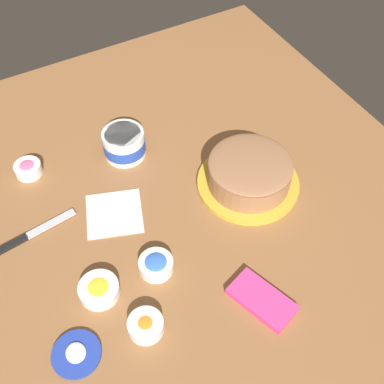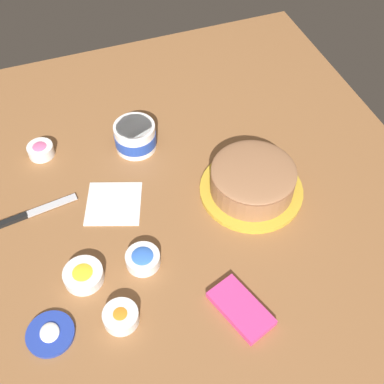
% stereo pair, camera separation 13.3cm
% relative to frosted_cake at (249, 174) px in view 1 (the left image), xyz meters
% --- Properties ---
extents(ground_plane, '(1.54, 1.54, 0.00)m').
position_rel_frosted_cake_xyz_m(ground_plane, '(-0.04, -0.26, -0.05)').
color(ground_plane, '#936038').
extents(frosted_cake, '(0.29, 0.29, 0.10)m').
position_rel_frosted_cake_xyz_m(frosted_cake, '(0.00, 0.00, 0.00)').
color(frosted_cake, gold).
rests_on(frosted_cake, ground_plane).
extents(frosting_tub, '(0.13, 0.13, 0.09)m').
position_rel_frosted_cake_xyz_m(frosting_tub, '(-0.28, -0.25, -0.00)').
color(frosting_tub, white).
rests_on(frosting_tub, ground_plane).
extents(frosting_tub_lid, '(0.11, 0.11, 0.02)m').
position_rel_frosted_cake_xyz_m(frosting_tub_lid, '(0.23, -0.61, -0.04)').
color(frosting_tub_lid, '#233DAD').
rests_on(frosting_tub_lid, ground_plane).
extents(spreading_knife, '(0.05, 0.24, 0.01)m').
position_rel_frosted_cake_xyz_m(spreading_knife, '(-0.13, -0.61, -0.04)').
color(spreading_knife, silver).
rests_on(spreading_knife, ground_plane).
extents(sprinkle_bowl_orange, '(0.08, 0.08, 0.04)m').
position_rel_frosted_cake_xyz_m(sprinkle_bowl_orange, '(0.25, -0.44, -0.03)').
color(sprinkle_bowl_orange, white).
rests_on(sprinkle_bowl_orange, ground_plane).
extents(sprinkle_bowl_pink, '(0.08, 0.08, 0.04)m').
position_rel_frosted_cake_xyz_m(sprinkle_bowl_pink, '(-0.35, -0.54, -0.03)').
color(sprinkle_bowl_pink, white).
rests_on(sprinkle_bowl_pink, ground_plane).
extents(sprinkle_bowl_blue, '(0.09, 0.09, 0.04)m').
position_rel_frosted_cake_xyz_m(sprinkle_bowl_blue, '(0.12, -0.35, -0.03)').
color(sprinkle_bowl_blue, white).
rests_on(sprinkle_bowl_blue, ground_plane).
extents(sprinkle_bowl_yellow, '(0.10, 0.10, 0.03)m').
position_rel_frosted_cake_xyz_m(sprinkle_bowl_yellow, '(0.11, -0.50, -0.03)').
color(sprinkle_bowl_yellow, white).
rests_on(sprinkle_bowl_yellow, ground_plane).
extents(candy_box_lower, '(0.18, 0.13, 0.02)m').
position_rel_frosted_cake_xyz_m(candy_box_lower, '(0.32, -0.17, -0.04)').
color(candy_box_lower, '#E53D8E').
rests_on(candy_box_lower, ground_plane).
extents(paper_napkin, '(0.19, 0.19, 0.01)m').
position_rel_frosted_cake_xyz_m(paper_napkin, '(-0.09, -0.38, -0.04)').
color(paper_napkin, white).
rests_on(paper_napkin, ground_plane).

